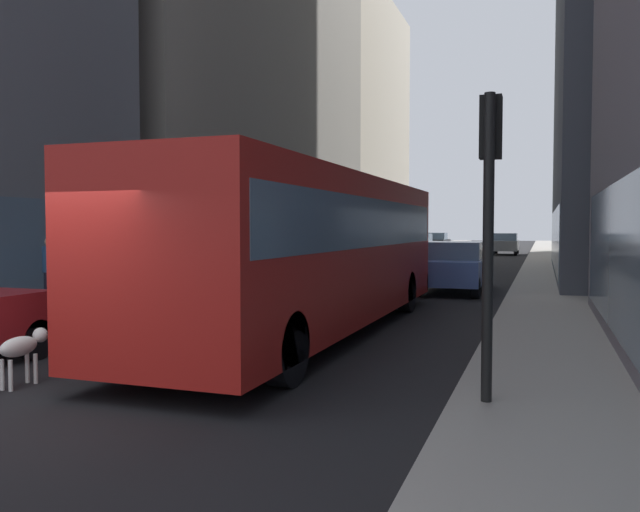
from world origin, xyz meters
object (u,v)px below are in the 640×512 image
car_black_suv (436,242)px  dalmatian_dog (23,347)px  transit_bus (314,243)px  car_blue_hatchback (455,266)px  car_silver_sedan (419,245)px  car_grey_wagon (506,244)px  pedestrian_with_handbag (50,272)px  traffic_light_near (489,196)px

car_black_suv → dalmatian_dog: 45.76m
transit_bus → car_blue_hatchback: size_ratio=2.49×
car_black_suv → car_silver_sedan: bearing=-90.0°
car_blue_hatchback → car_grey_wagon: bearing=90.0°
car_grey_wagon → car_blue_hatchback: bearing=-90.0°
car_blue_hatchback → dalmatian_dog: car_blue_hatchback is taller
car_silver_sedan → car_blue_hatchback: bearing=-76.8°
car_silver_sedan → dalmatian_dog: size_ratio=4.54×
car_blue_hatchback → pedestrian_with_handbag: (-8.54, -8.41, 0.19)m
car_blue_hatchback → traffic_light_near: (2.10, -13.32, 1.61)m
car_silver_sedan → pedestrian_with_handbag: (-2.94, -32.23, 0.19)m
transit_bus → car_grey_wagon: bearing=87.6°
car_silver_sedan → traffic_light_near: (7.70, -37.15, 1.61)m
car_grey_wagon → traffic_light_near: traffic_light_near is taller
transit_bus → car_grey_wagon: transit_bus is taller
car_blue_hatchback → pedestrian_with_handbag: size_ratio=2.73×
car_blue_hatchback → transit_bus: bearing=-100.2°
transit_bus → pedestrian_with_handbag: bearing=176.3°
car_silver_sedan → car_black_suv: size_ratio=1.06×
transit_bus → car_black_suv: 40.67m
transit_bus → traffic_light_near: bearing=-50.4°
car_blue_hatchback → car_grey_wagon: same height
traffic_light_near → car_grey_wagon: bearing=92.8°
car_grey_wagon → car_black_suv: size_ratio=1.03×
car_black_suv → transit_bus: bearing=-84.4°
traffic_light_near → pedestrian_with_handbag: bearing=155.2°
car_grey_wagon → car_black_suv: 6.12m
transit_bus → car_silver_sedan: size_ratio=2.64×
car_blue_hatchback → pedestrian_with_handbag: pedestrian_with_handbag is taller
dalmatian_dog → traffic_light_near: 6.21m
dalmatian_dog → pedestrian_with_handbag: pedestrian_with_handbag is taller
traffic_light_near → transit_bus: bearing=129.6°
car_grey_wagon → dalmatian_dog: (-3.76, -43.25, -0.31)m
dalmatian_dog → pedestrian_with_handbag: size_ratio=0.57×
car_silver_sedan → car_black_suv: (-0.00, 7.78, -0.00)m
dalmatian_dog → car_black_suv: bearing=92.3°
car_black_suv → car_blue_hatchback: bearing=-80.0°
car_blue_hatchback → car_silver_sedan: (-5.60, 23.82, -0.00)m
car_blue_hatchback → pedestrian_with_handbag: 11.99m
car_blue_hatchback → car_silver_sedan: same height
car_silver_sedan → traffic_light_near: 37.97m
car_silver_sedan → dalmatian_dog: (1.84, -37.94, -0.31)m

